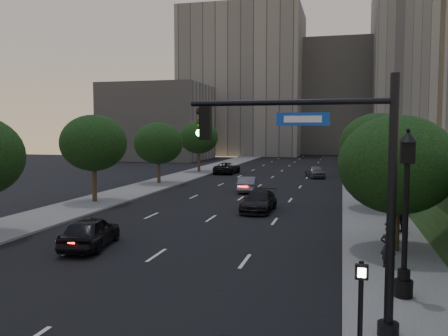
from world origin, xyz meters
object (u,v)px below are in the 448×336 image
(traffic_signal_mast, at_px, (348,202))
(sedan_far_left, at_px, (227,168))
(street_lamp, at_px, (405,221))
(sedan_mid_left, at_px, (248,184))
(sedan_near_right, at_px, (259,201))
(sedan_near_left, at_px, (90,232))
(pedestrian_b, at_px, (392,226))
(pedestrian_c, at_px, (400,216))
(sedan_far_right, at_px, (315,171))
(pedestrian_a, at_px, (388,247))

(traffic_signal_mast, xyz_separation_m, sedan_far_left, (-14.31, 45.42, -2.95))
(street_lamp, bearing_deg, sedan_mid_left, 111.83)
(traffic_signal_mast, relative_size, sedan_near_right, 1.45)
(sedan_near_left, relative_size, pedestrian_b, 2.88)
(street_lamp, distance_m, pedestrian_c, 10.44)
(traffic_signal_mast, bearing_deg, sedan_far_left, 107.48)
(street_lamp, relative_size, sedan_near_left, 1.26)
(pedestrian_b, bearing_deg, sedan_far_right, -93.57)
(sedan_mid_left, bearing_deg, street_lamp, 106.17)
(sedan_mid_left, bearing_deg, sedan_far_right, -115.20)
(sedan_mid_left, bearing_deg, pedestrian_c, 120.79)
(sedan_mid_left, xyz_separation_m, pedestrian_a, (9.98, -22.02, 0.27))
(sedan_near_right, height_order, pedestrian_c, pedestrian_c)
(pedestrian_b, bearing_deg, traffic_signal_mast, 65.28)
(sedan_mid_left, xyz_separation_m, sedan_far_right, (5.13, 14.46, 0.03))
(pedestrian_b, bearing_deg, sedan_near_right, -57.41)
(sedan_far_left, bearing_deg, sedan_near_left, 97.29)
(sedan_far_left, distance_m, sedan_far_right, 11.36)
(traffic_signal_mast, distance_m, pedestrian_a, 7.28)
(sedan_far_left, xyz_separation_m, sedan_near_right, (8.68, -26.58, -0.02))
(pedestrian_b, bearing_deg, pedestrian_c, -117.53)
(pedestrian_a, height_order, pedestrian_b, pedestrian_a)
(traffic_signal_mast, height_order, pedestrian_a, traffic_signal_mast)
(sedan_mid_left, relative_size, sedan_near_right, 0.89)
(sedan_far_left, relative_size, pedestrian_c, 2.94)
(pedestrian_b, xyz_separation_m, pedestrian_c, (0.58, 2.27, 0.11))
(traffic_signal_mast, distance_m, sedan_near_left, 13.91)
(sedan_near_left, distance_m, pedestrian_b, 14.51)
(traffic_signal_mast, relative_size, sedan_far_right, 1.62)
(traffic_signal_mast, relative_size, pedestrian_c, 3.96)
(pedestrian_a, bearing_deg, sedan_near_right, -49.70)
(sedan_mid_left, bearing_deg, sedan_near_left, 75.60)
(pedestrian_b, height_order, pedestrian_c, pedestrian_c)
(street_lamp, relative_size, sedan_far_left, 1.08)
(sedan_near_left, xyz_separation_m, pedestrian_a, (13.29, -0.48, 0.21))
(sedan_mid_left, height_order, sedan_far_left, sedan_far_left)
(sedan_far_right, xyz_separation_m, pedestrian_b, (5.45, -31.85, 0.19))
(sedan_mid_left, distance_m, pedestrian_c, 18.80)
(sedan_mid_left, relative_size, pedestrian_a, 2.59)
(traffic_signal_mast, height_order, sedan_near_left, traffic_signal_mast)
(sedan_far_left, distance_m, pedestrian_b, 38.03)
(sedan_far_right, bearing_deg, pedestrian_c, -93.77)
(pedestrian_a, bearing_deg, sedan_near_left, 7.57)
(pedestrian_a, bearing_deg, pedestrian_b, -87.82)
(sedan_far_left, relative_size, sedan_near_right, 1.08)
(street_lamp, height_order, pedestrian_c, street_lamp)
(sedan_near_right, bearing_deg, street_lamp, -63.15)
(sedan_mid_left, distance_m, sedan_near_right, 10.11)
(pedestrian_a, distance_m, pedestrian_c, 7.00)
(sedan_near_right, relative_size, sedan_far_right, 1.12)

